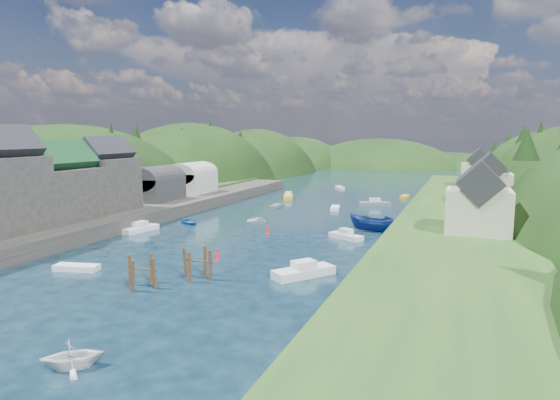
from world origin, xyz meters
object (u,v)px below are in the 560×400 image
at_px(piling_cluster_near, 142,275).
at_px(channel_buoy_near, 217,254).
at_px(piling_cluster_far, 198,267).
at_px(channel_buoy_far, 268,229).

distance_m(piling_cluster_near, channel_buoy_near, 11.35).
bearing_deg(piling_cluster_far, channel_buoy_far, 95.76).
distance_m(piling_cluster_far, channel_buoy_far, 22.15).
relative_size(piling_cluster_near, piling_cluster_far, 0.98).
bearing_deg(piling_cluster_near, piling_cluster_far, 50.34).
bearing_deg(channel_buoy_near, piling_cluster_far, -74.87).
height_order(piling_cluster_far, channel_buoy_near, piling_cluster_far).
height_order(channel_buoy_near, channel_buoy_far, same).
bearing_deg(channel_buoy_far, channel_buoy_near, -88.98).
xyz_separation_m(piling_cluster_near, piling_cluster_far, (3.33, 4.02, 0.03)).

